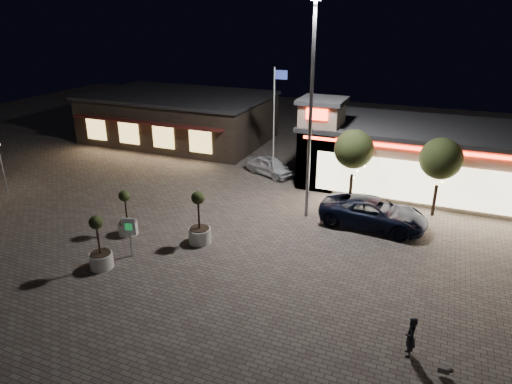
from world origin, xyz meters
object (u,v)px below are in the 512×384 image
at_px(white_sedan, 270,166).
at_px(planter_left, 127,221).
at_px(pedestrian, 410,337).
at_px(planter_mid, 100,252).
at_px(valet_sign, 129,230).
at_px(pickup_truck, 373,213).

distance_m(white_sedan, planter_left, 12.63).
height_order(white_sedan, pedestrian, pedestrian).
distance_m(pedestrian, planter_mid, 14.21).
xyz_separation_m(white_sedan, pedestrian, (11.45, -16.00, 0.10)).
bearing_deg(pedestrian, planter_left, -114.14).
bearing_deg(planter_left, pedestrian, -14.54).
distance_m(pedestrian, valet_sign, 13.71).
relative_size(pickup_truck, white_sedan, 1.47).
bearing_deg(pickup_truck, valet_sign, 130.54).
bearing_deg(valet_sign, pedestrian, -8.58).
xyz_separation_m(pickup_truck, white_sedan, (-8.52, 5.87, -0.14)).
distance_m(white_sedan, planter_mid, 15.66).
distance_m(white_sedan, valet_sign, 14.13).
bearing_deg(pickup_truck, pedestrian, -160.65).
bearing_deg(planter_left, valet_sign, -49.05).
bearing_deg(pedestrian, valet_sign, -108.18).
xyz_separation_m(pedestrian, planter_mid, (-14.20, 0.59, 0.05)).
bearing_deg(white_sedan, planter_left, -172.76).
distance_m(pickup_truck, pedestrian, 10.54).
relative_size(white_sedan, pedestrian, 2.57).
bearing_deg(valet_sign, planter_mid, -114.47).
bearing_deg(white_sedan, valet_sign, -164.07).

